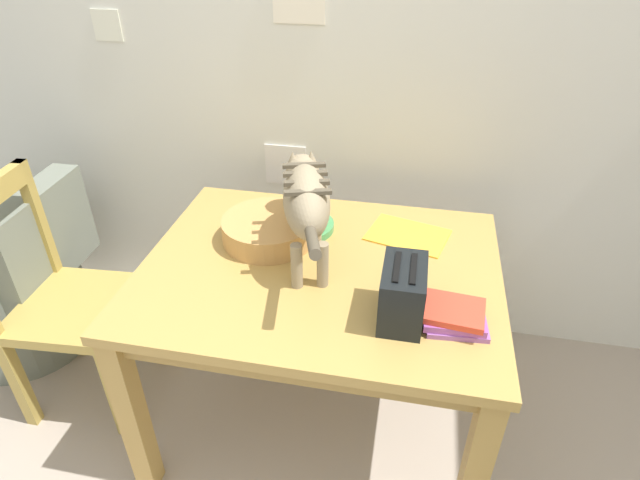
% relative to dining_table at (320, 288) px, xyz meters
% --- Properties ---
extents(wall_rear, '(4.22, 0.11, 2.50)m').
position_rel_dining_table_xyz_m(wall_rear, '(-0.01, 0.68, 0.62)').
color(wall_rear, silver).
rests_on(wall_rear, ground_plane).
extents(dining_table, '(1.16, 0.90, 0.73)m').
position_rel_dining_table_xyz_m(dining_table, '(0.00, 0.00, 0.00)').
color(dining_table, '#B08A45').
rests_on(dining_table, ground_plane).
extents(cat, '(0.23, 0.60, 0.33)m').
position_rel_dining_table_xyz_m(cat, '(-0.05, 0.03, 0.31)').
color(cat, gray).
rests_on(cat, dining_table).
extents(saucer_bowl, '(0.22, 0.22, 0.03)m').
position_rel_dining_table_xyz_m(saucer_bowl, '(-0.10, 0.21, 0.10)').
color(saucer_bowl, '#449253').
rests_on(saucer_bowl, dining_table).
extents(coffee_mug, '(0.12, 0.08, 0.09)m').
position_rel_dining_table_xyz_m(coffee_mug, '(-0.10, 0.21, 0.16)').
color(coffee_mug, white).
rests_on(coffee_mug, saucer_bowl).
extents(magazine, '(0.31, 0.26, 0.01)m').
position_rel_dining_table_xyz_m(magazine, '(0.27, 0.24, 0.09)').
color(magazine, yellow).
rests_on(magazine, dining_table).
extents(book_stack, '(0.19, 0.15, 0.06)m').
position_rel_dining_table_xyz_m(book_stack, '(0.42, -0.20, 0.12)').
color(book_stack, '#8F5698').
rests_on(book_stack, dining_table).
extents(wicker_basket, '(0.32, 0.32, 0.08)m').
position_rel_dining_table_xyz_m(wicker_basket, '(-0.21, 0.12, 0.13)').
color(wicker_basket, tan).
rests_on(wicker_basket, dining_table).
extents(toaster, '(0.12, 0.20, 0.18)m').
position_rel_dining_table_xyz_m(toaster, '(0.27, -0.20, 0.18)').
color(toaster, black).
rests_on(toaster, dining_table).
extents(wooden_chair_near, '(0.45, 0.45, 0.94)m').
position_rel_dining_table_xyz_m(wooden_chair_near, '(-0.96, -0.06, -0.17)').
color(wooden_chair_near, '#AB9044').
rests_on(wooden_chair_near, ground_plane).
extents(wicker_armchair, '(0.61, 0.62, 0.78)m').
position_rel_dining_table_xyz_m(wicker_armchair, '(-1.39, 0.16, -0.36)').
color(wicker_armchair, slate).
rests_on(wicker_armchair, ground_plane).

